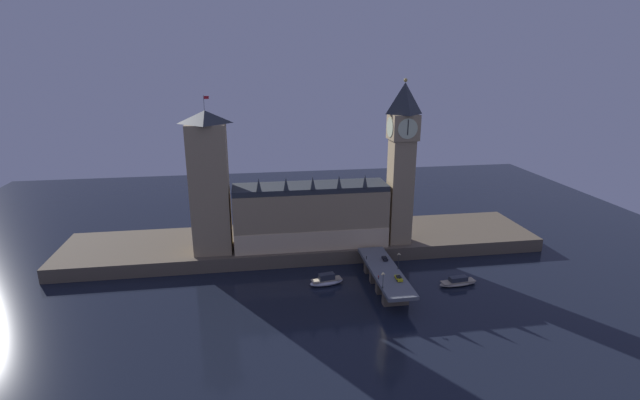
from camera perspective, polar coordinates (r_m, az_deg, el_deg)
The scene contains 14 objects.
ground_plane at distance 188.16m, azimuth -0.43°, elevation -10.50°, with size 400.00×400.00×0.00m, color black.
embankment at distance 222.08m, azimuth -1.90°, elevation -5.23°, with size 220.00×42.00×6.08m.
parliament_hall at distance 207.34m, azimuth -1.17°, elevation -1.86°, with size 67.97×17.91×33.50m.
clock_tower at distance 207.12m, azimuth 10.01°, elevation 4.97°, with size 12.10×12.21×73.11m.
victoria_tower at distance 201.89m, azimuth -13.44°, elevation 2.08°, with size 16.21×16.21×66.84m.
bridge at distance 186.97m, azimuth 8.00°, elevation -9.19°, with size 11.18×46.00×7.44m.
car_southbound_lead at distance 178.40m, azimuth 9.66°, elevation -9.45°, with size 2.11×4.57×1.39m.
car_southbound_trail at distance 194.17m, azimuth 7.97°, elevation -7.13°, with size 1.86×3.94×1.37m.
pedestrian_near_rail at distance 177.54m, azimuth 7.22°, elevation -9.38°, with size 0.38×0.38×1.72m.
pedestrian_far_rail at distance 193.62m, azimuth 5.73°, elevation -7.05°, with size 0.38×0.38×1.61m.
street_lamp_near at distance 170.13m, azimuth 7.77°, elevation -9.55°, with size 1.34×0.60×6.04m.
street_lamp_mid at distance 185.69m, azimuth 9.67°, elevation -7.18°, with size 1.34×0.60×6.64m.
boat_upstream at distance 188.09m, azimuth 0.82°, elevation -9.91°, with size 14.49×7.12×4.82m.
boat_downstream at distance 195.87m, azimuth 16.62°, elevation -9.65°, with size 16.34×6.30×3.74m.
Camera 1 is at (-24.22, -165.49, 86.21)m, focal length 26.00 mm.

